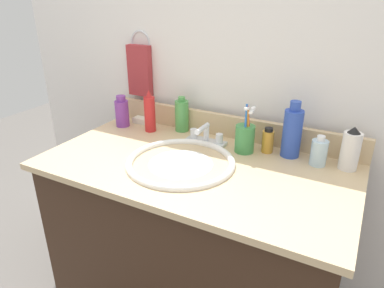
# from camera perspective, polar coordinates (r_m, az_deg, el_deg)

# --- Properties ---
(vanity_cabinet) EXTENTS (1.03, 0.53, 0.71)m
(vanity_cabinet) POSITION_cam_1_polar(r_m,az_deg,el_deg) (1.42, 0.48, -16.85)
(vanity_cabinet) COLOR #382316
(vanity_cabinet) RESTS_ON ground_plane
(countertop) EXTENTS (1.07, 0.58, 0.02)m
(countertop) POSITION_cam_1_polar(r_m,az_deg,el_deg) (1.21, 0.54, -3.63)
(countertop) COLOR #D1B284
(countertop) RESTS_ON vanity_cabinet
(backsplash) EXTENTS (1.07, 0.02, 0.09)m
(backsplash) POSITION_cam_1_polar(r_m,az_deg,el_deg) (1.42, 5.73, 2.97)
(backsplash) COLOR #D1B284
(backsplash) RESTS_ON countertop
(back_wall) EXTENTS (2.17, 0.04, 1.30)m
(back_wall) POSITION_cam_1_polar(r_m,az_deg,el_deg) (1.52, 6.44, -0.81)
(back_wall) COLOR white
(back_wall) RESTS_ON ground_plane
(towel_ring) EXTENTS (0.10, 0.01, 0.10)m
(towel_ring) POSITION_cam_1_polar(r_m,az_deg,el_deg) (1.59, -8.38, 16.11)
(towel_ring) COLOR silver
(hand_towel) EXTENTS (0.11, 0.04, 0.22)m
(hand_towel) POSITION_cam_1_polar(r_m,az_deg,el_deg) (1.59, -8.51, 11.75)
(hand_towel) COLOR #A53338
(sink_basin) EXTENTS (0.38, 0.38, 0.11)m
(sink_basin) POSITION_cam_1_polar(r_m,az_deg,el_deg) (1.22, -1.83, -4.45)
(sink_basin) COLOR white
(sink_basin) RESTS_ON countertop
(faucet) EXTENTS (0.16, 0.10, 0.08)m
(faucet) POSITION_cam_1_polar(r_m,az_deg,el_deg) (1.35, 2.23, 1.18)
(faucet) COLOR silver
(faucet) RESTS_ON countertop
(bottle_gel_clear) EXTENTS (0.06, 0.06, 0.11)m
(bottle_gel_clear) POSITION_cam_1_polar(r_m,az_deg,el_deg) (1.25, 19.98, -1.26)
(bottle_gel_clear) COLOR silver
(bottle_gel_clear) RESTS_ON countertop
(bottle_spray_red) EXTENTS (0.05, 0.05, 0.18)m
(bottle_spray_red) POSITION_cam_1_polar(r_m,az_deg,el_deg) (1.47, -6.90, 5.08)
(bottle_spray_red) COLOR red
(bottle_spray_red) RESTS_ON countertop
(bottle_shampoo_blue) EXTENTS (0.07, 0.07, 0.20)m
(bottle_shampoo_blue) POSITION_cam_1_polar(r_m,az_deg,el_deg) (1.28, 16.02, 1.87)
(bottle_shampoo_blue) COLOR #2D4CB2
(bottle_shampoo_blue) RESTS_ON countertop
(bottle_oil_amber) EXTENTS (0.04, 0.04, 0.09)m
(bottle_oil_amber) POSITION_cam_1_polar(r_m,az_deg,el_deg) (1.30, 12.25, 0.52)
(bottle_oil_amber) COLOR gold
(bottle_oil_amber) RESTS_ON countertop
(bottle_cream_purple) EXTENTS (0.06, 0.06, 0.14)m
(bottle_cream_purple) POSITION_cam_1_polar(r_m,az_deg,el_deg) (1.55, -11.34, 5.10)
(bottle_cream_purple) COLOR #7A3899
(bottle_cream_purple) RESTS_ON countertop
(bottle_toner_green) EXTENTS (0.06, 0.06, 0.15)m
(bottle_toner_green) POSITION_cam_1_polar(r_m,az_deg,el_deg) (1.46, -1.67, 4.69)
(bottle_toner_green) COLOR #4C9E4C
(bottle_toner_green) RESTS_ON countertop
(bottle_lotion_white) EXTENTS (0.06, 0.06, 0.15)m
(bottle_lotion_white) POSITION_cam_1_polar(r_m,az_deg,el_deg) (1.26, 24.43, -0.85)
(bottle_lotion_white) COLOR white
(bottle_lotion_white) RESTS_ON countertop
(cup_green) EXTENTS (0.07, 0.07, 0.18)m
(cup_green) POSITION_cam_1_polar(r_m,az_deg,el_deg) (1.29, 8.62, 0.99)
(cup_green) COLOR #3F8C47
(cup_green) RESTS_ON countertop
(soap_bar) EXTENTS (0.06, 0.04, 0.02)m
(soap_bar) POSITION_cam_1_polar(r_m,az_deg,el_deg) (1.59, -8.32, 3.88)
(soap_bar) COLOR white
(soap_bar) RESTS_ON countertop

